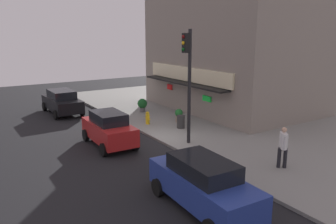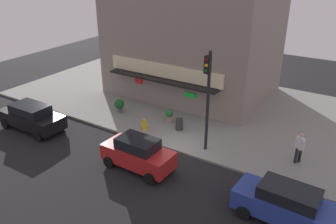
{
  "view_description": "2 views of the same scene",
  "coord_description": "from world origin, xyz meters",
  "px_view_note": "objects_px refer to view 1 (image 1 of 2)",
  "views": [
    {
      "loc": [
        15.14,
        -8.96,
        5.78
      ],
      "look_at": [
        -1.14,
        1.51,
        1.21
      ],
      "focal_mm": 35.91,
      "sensor_mm": 36.0,
      "label": 1
    },
    {
      "loc": [
        9.02,
        -14.88,
        10.52
      ],
      "look_at": [
        -1.03,
        1.03,
        1.89
      ],
      "focal_mm": 36.95,
      "sensor_mm": 36.0,
      "label": 2
    }
  ],
  "objects_px": {
    "pedestrian": "(283,145)",
    "trash_can": "(181,122)",
    "potted_plant_by_window": "(142,104)",
    "fire_hydrant": "(148,118)",
    "potted_plant_by_doorway": "(179,115)",
    "parked_car_red": "(109,129)",
    "parked_car_black": "(62,102)",
    "traffic_light": "(188,73)",
    "parked_car_blue": "(203,184)"
  },
  "relations": [
    {
      "from": "pedestrian",
      "to": "potted_plant_by_doorway",
      "type": "xyz_separation_m",
      "value": [
        -8.58,
        0.55,
        -0.53
      ]
    },
    {
      "from": "potted_plant_by_doorway",
      "to": "parked_car_red",
      "type": "bearing_deg",
      "value": -75.07
    },
    {
      "from": "potted_plant_by_window",
      "to": "parked_car_black",
      "type": "distance_m",
      "value": 5.9
    },
    {
      "from": "potted_plant_by_doorway",
      "to": "parked_car_red",
      "type": "distance_m",
      "value": 5.63
    },
    {
      "from": "fire_hydrant",
      "to": "potted_plant_by_doorway",
      "type": "bearing_deg",
      "value": 69.88
    },
    {
      "from": "traffic_light",
      "to": "potted_plant_by_doorway",
      "type": "relative_size",
      "value": 6.67
    },
    {
      "from": "pedestrian",
      "to": "potted_plant_by_doorway",
      "type": "distance_m",
      "value": 8.61
    },
    {
      "from": "fire_hydrant",
      "to": "trash_can",
      "type": "xyz_separation_m",
      "value": [
        1.87,
        1.25,
        -0.01
      ]
    },
    {
      "from": "parked_car_red",
      "to": "parked_car_black",
      "type": "xyz_separation_m",
      "value": [
        -8.62,
        -0.02,
        -0.03
      ]
    },
    {
      "from": "pedestrian",
      "to": "parked_car_blue",
      "type": "bearing_deg",
      "value": -82.1
    },
    {
      "from": "pedestrian",
      "to": "potted_plant_by_window",
      "type": "bearing_deg",
      "value": -179.89
    },
    {
      "from": "traffic_light",
      "to": "trash_can",
      "type": "bearing_deg",
      "value": 151.85
    },
    {
      "from": "fire_hydrant",
      "to": "potted_plant_by_doorway",
      "type": "relative_size",
      "value": 0.94
    },
    {
      "from": "traffic_light",
      "to": "parked_car_blue",
      "type": "relative_size",
      "value": 1.28
    },
    {
      "from": "fire_hydrant",
      "to": "pedestrian",
      "type": "relative_size",
      "value": 0.46
    },
    {
      "from": "potted_plant_by_doorway",
      "to": "traffic_light",
      "type": "bearing_deg",
      "value": -28.59
    },
    {
      "from": "traffic_light",
      "to": "potted_plant_by_doorway",
      "type": "distance_m",
      "value": 5.31
    },
    {
      "from": "fire_hydrant",
      "to": "parked_car_black",
      "type": "relative_size",
      "value": 0.18
    },
    {
      "from": "trash_can",
      "to": "pedestrian",
      "type": "relative_size",
      "value": 0.43
    },
    {
      "from": "pedestrian",
      "to": "fire_hydrant",
      "type": "bearing_deg",
      "value": -171.61
    },
    {
      "from": "fire_hydrant",
      "to": "parked_car_black",
      "type": "height_order",
      "value": "parked_car_black"
    },
    {
      "from": "trash_can",
      "to": "parked_car_red",
      "type": "bearing_deg",
      "value": -86.64
    },
    {
      "from": "pedestrian",
      "to": "trash_can",
      "type": "bearing_deg",
      "value": -179.1
    },
    {
      "from": "potted_plant_by_doorway",
      "to": "parked_car_red",
      "type": "xyz_separation_m",
      "value": [
        1.45,
        -5.44,
        0.3
      ]
    },
    {
      "from": "trash_can",
      "to": "potted_plant_by_window",
      "type": "height_order",
      "value": "potted_plant_by_window"
    },
    {
      "from": "parked_car_blue",
      "to": "parked_car_red",
      "type": "height_order",
      "value": "parked_car_red"
    },
    {
      "from": "trash_can",
      "to": "parked_car_red",
      "type": "relative_size",
      "value": 0.2
    },
    {
      "from": "pedestrian",
      "to": "parked_car_blue",
      "type": "xyz_separation_m",
      "value": [
        0.67,
        -4.85,
        -0.24
      ]
    },
    {
      "from": "fire_hydrant",
      "to": "trash_can",
      "type": "relative_size",
      "value": 1.06
    },
    {
      "from": "potted_plant_by_doorway",
      "to": "parked_car_black",
      "type": "height_order",
      "value": "parked_car_black"
    },
    {
      "from": "potted_plant_by_window",
      "to": "potted_plant_by_doorway",
      "type": "bearing_deg",
      "value": 8.4
    },
    {
      "from": "parked_car_red",
      "to": "pedestrian",
      "type": "bearing_deg",
      "value": 34.45
    },
    {
      "from": "potted_plant_by_window",
      "to": "trash_can",
      "type": "bearing_deg",
      "value": -1.04
    },
    {
      "from": "traffic_light",
      "to": "fire_hydrant",
      "type": "height_order",
      "value": "traffic_light"
    },
    {
      "from": "potted_plant_by_window",
      "to": "parked_car_black",
      "type": "bearing_deg",
      "value": -124.11
    },
    {
      "from": "parked_car_blue",
      "to": "trash_can",
      "type": "bearing_deg",
      "value": 149.65
    },
    {
      "from": "traffic_light",
      "to": "trash_can",
      "type": "relative_size",
      "value": 7.48
    },
    {
      "from": "trash_can",
      "to": "parked_car_blue",
      "type": "xyz_separation_m",
      "value": [
        8.08,
        -4.73,
        0.37
      ]
    },
    {
      "from": "parked_car_blue",
      "to": "fire_hydrant",
      "type": "bearing_deg",
      "value": 160.72
    },
    {
      "from": "pedestrian",
      "to": "potted_plant_by_window",
      "type": "relative_size",
      "value": 1.85
    },
    {
      "from": "pedestrian",
      "to": "potted_plant_by_window",
      "type": "distance_m",
      "value": 12.45
    },
    {
      "from": "fire_hydrant",
      "to": "potted_plant_by_window",
      "type": "bearing_deg",
      "value": 157.0
    },
    {
      "from": "potted_plant_by_doorway",
      "to": "potted_plant_by_window",
      "type": "bearing_deg",
      "value": -171.6
    },
    {
      "from": "pedestrian",
      "to": "parked_car_red",
      "type": "bearing_deg",
      "value": -145.55
    },
    {
      "from": "potted_plant_by_doorway",
      "to": "parked_car_red",
      "type": "height_order",
      "value": "parked_car_red"
    },
    {
      "from": "potted_plant_by_window",
      "to": "fire_hydrant",
      "type": "bearing_deg",
      "value": -23.0
    },
    {
      "from": "fire_hydrant",
      "to": "potted_plant_by_window",
      "type": "height_order",
      "value": "potted_plant_by_window"
    },
    {
      "from": "traffic_light",
      "to": "trash_can",
      "type": "distance_m",
      "value": 4.38
    },
    {
      "from": "traffic_light",
      "to": "potted_plant_by_window",
      "type": "relative_size",
      "value": 6.01
    },
    {
      "from": "traffic_light",
      "to": "parked_car_blue",
      "type": "bearing_deg",
      "value": -31.32
    }
  ]
}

